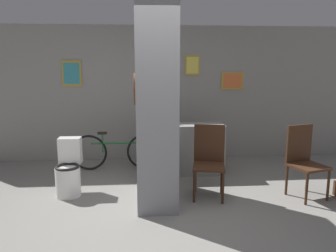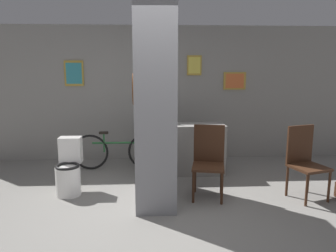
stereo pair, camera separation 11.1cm
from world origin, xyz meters
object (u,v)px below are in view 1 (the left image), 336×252
Objects in this scene: chair_by_doorway at (304,158)px; bottle_tall at (170,118)px; toilet at (69,171)px; bicycle at (117,151)px; chair_near_pillar at (209,158)px.

chair_by_doorway is 2.20m from bottle_tall.
chair_by_doorway is at bearing -5.34° from toilet.
chair_by_doorway reaches higher than toilet.
chair_by_doorway is at bearing -27.52° from bicycle.
toilet is 3.37m from chair_by_doorway.
bicycle is at bearing 165.41° from bottle_tall.
chair_by_doorway reaches higher than bicycle.
chair_near_pillar reaches higher than toilet.
bicycle is (-2.74, 1.42, -0.21)m from chair_by_doorway.
bicycle is at bearing 148.05° from chair_near_pillar.
bottle_tall is at bearing -14.59° from bicycle.
toilet reaches higher than bicycle.
bottle_tall is (1.53, 0.87, 0.63)m from toilet.
bottle_tall reaches higher than chair_by_doorway.
chair_near_pillar is at bearing -5.77° from toilet.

